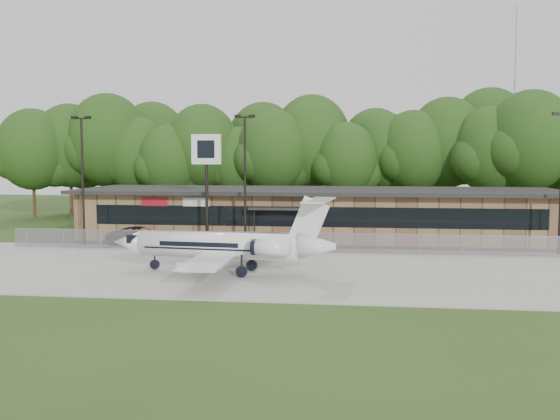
# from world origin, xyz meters

# --- Properties ---
(ground) EXTENTS (160.00, 160.00, 0.00)m
(ground) POSITION_xyz_m (0.00, 0.00, 0.00)
(ground) COLOR #2A4819
(ground) RESTS_ON ground
(apron) EXTENTS (64.00, 18.00, 0.08)m
(apron) POSITION_xyz_m (0.00, 8.00, 0.04)
(apron) COLOR #9E9B93
(apron) RESTS_ON ground
(parking_lot) EXTENTS (50.00, 9.00, 0.06)m
(parking_lot) POSITION_xyz_m (0.00, 19.50, 0.03)
(parking_lot) COLOR #383835
(parking_lot) RESTS_ON ground
(terminal) EXTENTS (41.00, 11.65, 4.30)m
(terminal) POSITION_xyz_m (-0.00, 23.94, 2.18)
(terminal) COLOR #937449
(terminal) RESTS_ON ground
(fence) EXTENTS (46.00, 0.04, 1.52)m
(fence) POSITION_xyz_m (0.00, 15.00, 0.78)
(fence) COLOR gray
(fence) RESTS_ON ground
(treeline) EXTENTS (72.00, 12.00, 15.00)m
(treeline) POSITION_xyz_m (0.00, 42.00, 7.50)
(treeline) COLOR #163711
(treeline) RESTS_ON ground
(radio_mast) EXTENTS (0.20, 0.20, 25.00)m
(radio_mast) POSITION_xyz_m (22.00, 48.00, 12.50)
(radio_mast) COLOR gray
(radio_mast) RESTS_ON ground
(light_pole_left) EXTENTS (1.55, 0.30, 10.23)m
(light_pole_left) POSITION_xyz_m (-18.00, 16.50, 5.98)
(light_pole_left) COLOR black
(light_pole_left) RESTS_ON ground
(light_pole_mid) EXTENTS (1.55, 0.30, 10.23)m
(light_pole_mid) POSITION_xyz_m (-5.00, 16.50, 5.98)
(light_pole_mid) COLOR black
(light_pole_mid) RESTS_ON ground
(business_jet) EXTENTS (14.11, 12.60, 4.74)m
(business_jet) POSITION_xyz_m (-4.22, 6.00, 1.70)
(business_jet) COLOR white
(business_jet) RESTS_ON ground
(suv) EXTENTS (5.38, 2.60, 1.48)m
(suv) POSITION_xyz_m (-13.68, 17.42, 0.74)
(suv) COLOR #2A2A2C
(suv) RESTS_ON ground
(pole_sign) EXTENTS (2.31, 0.31, 8.79)m
(pole_sign) POSITION_xyz_m (-8.07, 16.79, 6.73)
(pole_sign) COLOR black
(pole_sign) RESTS_ON ground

